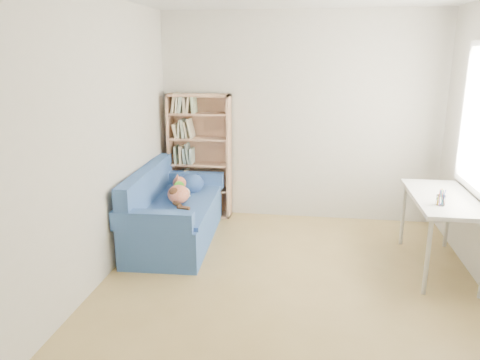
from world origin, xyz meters
name	(u,v)px	position (x,y,z in m)	size (l,w,h in m)	color
ground	(288,288)	(0.00, 0.00, 0.00)	(4.00, 4.00, 0.00)	olive
room_shell	(306,109)	(0.10, 0.03, 1.64)	(3.54, 4.04, 2.62)	silver
sofa	(173,213)	(-1.36, 0.96, 0.32)	(0.89, 1.74, 0.84)	#264987
bookshelf	(200,161)	(-1.25, 1.86, 0.74)	(0.80, 0.25, 1.59)	tan
desk	(443,203)	(1.44, 0.64, 0.68)	(0.57, 1.25, 0.75)	white
pen_cup	(441,199)	(1.34, 0.35, 0.81)	(0.08, 0.08, 0.16)	white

